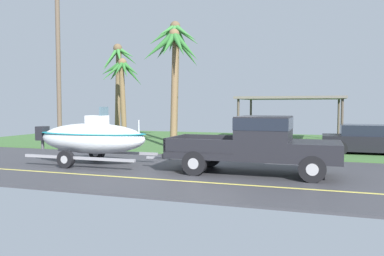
{
  "coord_description": "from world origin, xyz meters",
  "views": [
    {
      "loc": [
        3.44,
        -12.58,
        2.27
      ],
      "look_at": [
        -1.18,
        1.2,
        1.42
      ],
      "focal_mm": 35.98,
      "sensor_mm": 36.0,
      "label": 1
    }
  ],
  "objects_px": {
    "palm_tree_mid": "(118,70)",
    "pickup_truck_towing": "(263,142)",
    "palm_tree_far_left": "(122,77)",
    "carport_awning": "(291,99)",
    "palm_tree_far_right": "(174,50)",
    "parked_sedan_near": "(375,140)",
    "boat_on_trailer": "(92,138)",
    "palm_tree_near_left": "(174,57)",
    "utility_pole": "(58,61)"
  },
  "relations": [
    {
      "from": "palm_tree_near_left",
      "to": "carport_awning",
      "type": "bearing_deg",
      "value": 46.09
    },
    {
      "from": "parked_sedan_near",
      "to": "palm_tree_far_right",
      "type": "distance_m",
      "value": 12.04
    },
    {
      "from": "pickup_truck_towing",
      "to": "palm_tree_mid",
      "type": "height_order",
      "value": "palm_tree_mid"
    },
    {
      "from": "boat_on_trailer",
      "to": "palm_tree_far_left",
      "type": "xyz_separation_m",
      "value": [
        -4.63,
        10.86,
        3.21
      ]
    },
    {
      "from": "boat_on_trailer",
      "to": "carport_awning",
      "type": "relative_size",
      "value": 0.92
    },
    {
      "from": "parked_sedan_near",
      "to": "boat_on_trailer",
      "type": "bearing_deg",
      "value": -147.85
    },
    {
      "from": "carport_awning",
      "to": "palm_tree_mid",
      "type": "height_order",
      "value": "palm_tree_mid"
    },
    {
      "from": "parked_sedan_near",
      "to": "palm_tree_far_left",
      "type": "height_order",
      "value": "palm_tree_far_left"
    },
    {
      "from": "palm_tree_far_left",
      "to": "palm_tree_far_right",
      "type": "bearing_deg",
      "value": -23.15
    },
    {
      "from": "carport_awning",
      "to": "palm_tree_near_left",
      "type": "xyz_separation_m",
      "value": [
        -5.48,
        -5.69,
        2.09
      ]
    },
    {
      "from": "palm_tree_near_left",
      "to": "palm_tree_far_right",
      "type": "relative_size",
      "value": 0.86
    },
    {
      "from": "carport_awning",
      "to": "palm_tree_far_left",
      "type": "bearing_deg",
      "value": -176.12
    },
    {
      "from": "utility_pole",
      "to": "pickup_truck_towing",
      "type": "bearing_deg",
      "value": -21.83
    },
    {
      "from": "boat_on_trailer",
      "to": "utility_pole",
      "type": "distance_m",
      "value": 7.75
    },
    {
      "from": "pickup_truck_towing",
      "to": "boat_on_trailer",
      "type": "distance_m",
      "value": 6.55
    },
    {
      "from": "pickup_truck_towing",
      "to": "palm_tree_near_left",
      "type": "xyz_separation_m",
      "value": [
        -5.45,
        5.93,
        3.69
      ]
    },
    {
      "from": "utility_pole",
      "to": "palm_tree_far_right",
      "type": "bearing_deg",
      "value": 40.35
    },
    {
      "from": "carport_awning",
      "to": "palm_tree_far_left",
      "type": "distance_m",
      "value": 11.34
    },
    {
      "from": "palm_tree_mid",
      "to": "palm_tree_near_left",
      "type": "bearing_deg",
      "value": -44.11
    },
    {
      "from": "boat_on_trailer",
      "to": "parked_sedan_near",
      "type": "bearing_deg",
      "value": 32.15
    },
    {
      "from": "carport_awning",
      "to": "palm_tree_far_right",
      "type": "height_order",
      "value": "palm_tree_far_right"
    },
    {
      "from": "pickup_truck_towing",
      "to": "utility_pole",
      "type": "bearing_deg",
      "value": 158.17
    },
    {
      "from": "parked_sedan_near",
      "to": "palm_tree_far_left",
      "type": "xyz_separation_m",
      "value": [
        -15.37,
        4.11,
        3.56
      ]
    },
    {
      "from": "carport_awning",
      "to": "palm_tree_mid",
      "type": "relative_size",
      "value": 0.9
    },
    {
      "from": "pickup_truck_towing",
      "to": "palm_tree_near_left",
      "type": "bearing_deg",
      "value": 132.58
    },
    {
      "from": "boat_on_trailer",
      "to": "palm_tree_far_right",
      "type": "bearing_deg",
      "value": 90.22
    },
    {
      "from": "palm_tree_far_left",
      "to": "utility_pole",
      "type": "bearing_deg",
      "value": -93.8
    },
    {
      "from": "pickup_truck_towing",
      "to": "palm_tree_far_left",
      "type": "distance_m",
      "value": 15.9
    },
    {
      "from": "utility_pole",
      "to": "parked_sedan_near",
      "type": "bearing_deg",
      "value": 7.61
    },
    {
      "from": "palm_tree_near_left",
      "to": "palm_tree_far_right",
      "type": "height_order",
      "value": "palm_tree_far_right"
    },
    {
      "from": "palm_tree_mid",
      "to": "utility_pole",
      "type": "xyz_separation_m",
      "value": [
        1.05,
        -8.26,
        -0.25
      ]
    },
    {
      "from": "palm_tree_far_right",
      "to": "utility_pole",
      "type": "bearing_deg",
      "value": -139.65
    },
    {
      "from": "parked_sedan_near",
      "to": "palm_tree_far_right",
      "type": "height_order",
      "value": "palm_tree_far_right"
    },
    {
      "from": "palm_tree_mid",
      "to": "palm_tree_far_right",
      "type": "relative_size",
      "value": 0.94
    },
    {
      "from": "palm_tree_mid",
      "to": "palm_tree_far_left",
      "type": "xyz_separation_m",
      "value": [
        1.46,
        -2.04,
        -0.66
      ]
    },
    {
      "from": "carport_awning",
      "to": "pickup_truck_towing",
      "type": "bearing_deg",
      "value": -90.16
    },
    {
      "from": "carport_awning",
      "to": "palm_tree_mid",
      "type": "bearing_deg",
      "value": 174.22
    },
    {
      "from": "carport_awning",
      "to": "palm_tree_near_left",
      "type": "distance_m",
      "value": 8.17
    },
    {
      "from": "parked_sedan_near",
      "to": "palm_tree_mid",
      "type": "distance_m",
      "value": 18.41
    },
    {
      "from": "pickup_truck_towing",
      "to": "boat_on_trailer",
      "type": "height_order",
      "value": "boat_on_trailer"
    },
    {
      "from": "palm_tree_near_left",
      "to": "palm_tree_mid",
      "type": "bearing_deg",
      "value": 135.89
    },
    {
      "from": "palm_tree_mid",
      "to": "pickup_truck_towing",
      "type": "bearing_deg",
      "value": -45.59
    },
    {
      "from": "boat_on_trailer",
      "to": "palm_tree_mid",
      "type": "distance_m",
      "value": 14.78
    },
    {
      "from": "pickup_truck_towing",
      "to": "palm_tree_near_left",
      "type": "height_order",
      "value": "palm_tree_near_left"
    },
    {
      "from": "boat_on_trailer",
      "to": "carport_awning",
      "type": "height_order",
      "value": "carport_awning"
    },
    {
      "from": "boat_on_trailer",
      "to": "palm_tree_near_left",
      "type": "bearing_deg",
      "value": 79.45
    },
    {
      "from": "palm_tree_far_left",
      "to": "palm_tree_far_right",
      "type": "xyz_separation_m",
      "value": [
        4.59,
        -1.96,
        1.36
      ]
    },
    {
      "from": "pickup_truck_towing",
      "to": "palm_tree_mid",
      "type": "xyz_separation_m",
      "value": [
        -12.64,
        12.9,
        3.84
      ]
    },
    {
      "from": "carport_awning",
      "to": "palm_tree_far_right",
      "type": "distance_m",
      "value": 7.73
    },
    {
      "from": "parked_sedan_near",
      "to": "carport_awning",
      "type": "height_order",
      "value": "carport_awning"
    }
  ]
}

